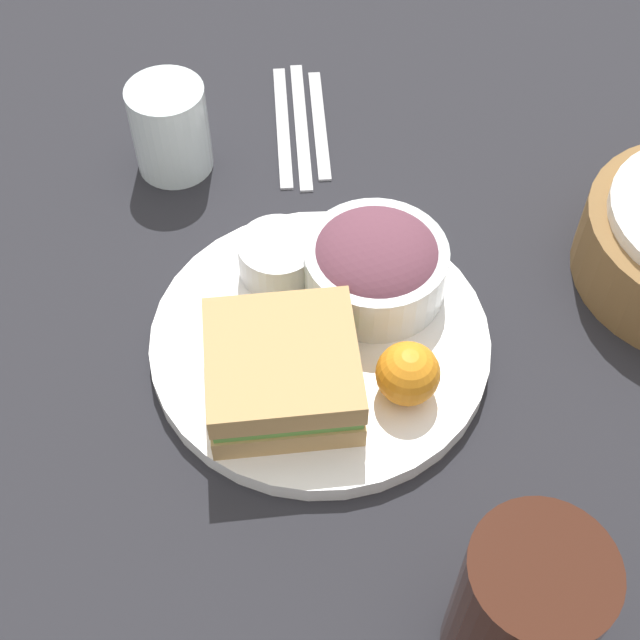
# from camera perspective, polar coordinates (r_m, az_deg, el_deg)

# --- Properties ---
(ground_plane) EXTENTS (4.00, 4.00, 0.00)m
(ground_plane) POSITION_cam_1_polar(r_m,az_deg,el_deg) (0.71, 0.00, -1.76)
(ground_plane) COLOR #232328
(plate) EXTENTS (0.27, 0.27, 0.02)m
(plate) POSITION_cam_1_polar(r_m,az_deg,el_deg) (0.71, 0.00, -1.38)
(plate) COLOR white
(plate) RESTS_ON ground_plane
(sandwich) EXTENTS (0.14, 0.14, 0.05)m
(sandwich) POSITION_cam_1_polar(r_m,az_deg,el_deg) (0.65, -2.41, -3.29)
(sandwich) COLOR tan
(sandwich) RESTS_ON plate
(salad_bowl) EXTENTS (0.11, 0.11, 0.06)m
(salad_bowl) POSITION_cam_1_polar(r_m,az_deg,el_deg) (0.71, 3.59, 3.57)
(salad_bowl) COLOR white
(salad_bowl) RESTS_ON plate
(dressing_cup) EXTENTS (0.07, 0.07, 0.03)m
(dressing_cup) POSITION_cam_1_polar(r_m,az_deg,el_deg) (0.73, -2.69, 4.03)
(dressing_cup) COLOR #B7B7BC
(dressing_cup) RESTS_ON plate
(orange_wedge) EXTENTS (0.05, 0.05, 0.05)m
(orange_wedge) POSITION_cam_1_polar(r_m,az_deg,el_deg) (0.65, 5.64, -3.43)
(orange_wedge) COLOR orange
(orange_wedge) RESTS_ON plate
(drink_glass) EXTENTS (0.08, 0.08, 0.13)m
(drink_glass) POSITION_cam_1_polar(r_m,az_deg,el_deg) (0.56, 12.87, -17.67)
(drink_glass) COLOR #38190F
(drink_glass) RESTS_ON ground_plane
(fork) EXTENTS (0.17, 0.07, 0.01)m
(fork) POSITION_cam_1_polar(r_m,az_deg,el_deg) (0.89, -2.41, 12.38)
(fork) COLOR #B2B2B7
(fork) RESTS_ON ground_plane
(knife) EXTENTS (0.18, 0.07, 0.01)m
(knife) POSITION_cam_1_polar(r_m,az_deg,el_deg) (0.89, -1.22, 12.45)
(knife) COLOR #B2B2B7
(knife) RESTS_ON ground_plane
(spoon) EXTENTS (0.15, 0.06, 0.01)m
(spoon) POSITION_cam_1_polar(r_m,az_deg,el_deg) (0.89, -0.04, 12.50)
(spoon) COLOR #B2B2B7
(spoon) RESTS_ON ground_plane
(water_glass) EXTENTS (0.07, 0.07, 0.09)m
(water_glass) POSITION_cam_1_polar(r_m,az_deg,el_deg) (0.84, -9.56, 11.99)
(water_glass) COLOR silver
(water_glass) RESTS_ON ground_plane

